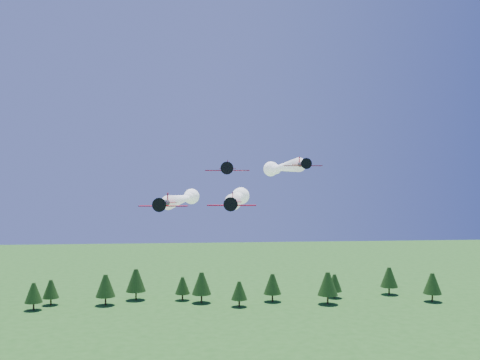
{
  "coord_description": "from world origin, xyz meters",
  "views": [
    {
      "loc": [
        -6.92,
        -88.87,
        45.65
      ],
      "look_at": [
        1.28,
        0.0,
        45.65
      ],
      "focal_mm": 40.0,
      "sensor_mm": 36.0,
      "label": 1
    }
  ],
  "objects": [
    {
      "name": "plane_right",
      "position": [
        12.82,
        27.75,
        48.36
      ],
      "size": [
        6.57,
        47.57,
        3.7
      ],
      "rotation": [
        0.0,
        0.0,
        -0.03
      ],
      "color": "black",
      "rests_on": "ground"
    },
    {
      "name": "treeline",
      "position": [
        2.97,
        109.94,
        6.73
      ],
      "size": [
        176.5,
        21.2,
        11.71
      ],
      "color": "#382314",
      "rests_on": "ground"
    },
    {
      "name": "plane_lead",
      "position": [
        2.06,
        14.16,
        42.25
      ],
      "size": [
        10.2,
        44.52,
        3.7
      ],
      "rotation": [
        0.0,
        0.0,
        -0.12
      ],
      "color": "black",
      "rests_on": "ground"
    },
    {
      "name": "plane_slot",
      "position": [
        -0.34,
        7.27,
        47.7
      ],
      "size": [
        8.05,
        8.74,
        2.82
      ],
      "rotation": [
        0.0,
        0.0,
        -0.09
      ],
      "color": "black",
      "rests_on": "ground"
    },
    {
      "name": "plane_left",
      "position": [
        -8.44,
        25.79,
        41.66
      ],
      "size": [
        10.72,
        44.25,
        3.7
      ],
      "rotation": [
        0.0,
        0.0,
        -0.12
      ],
      "color": "black",
      "rests_on": "ground"
    }
  ]
}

